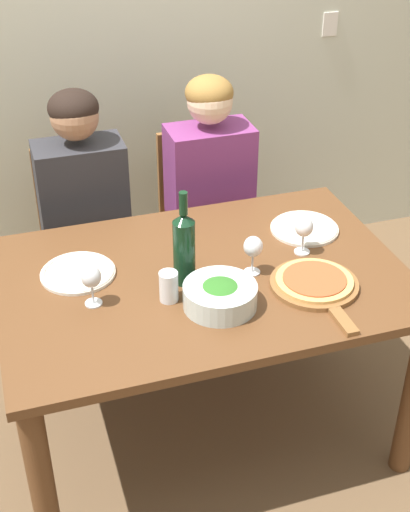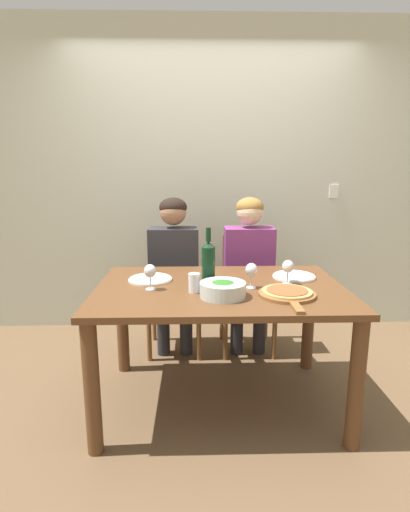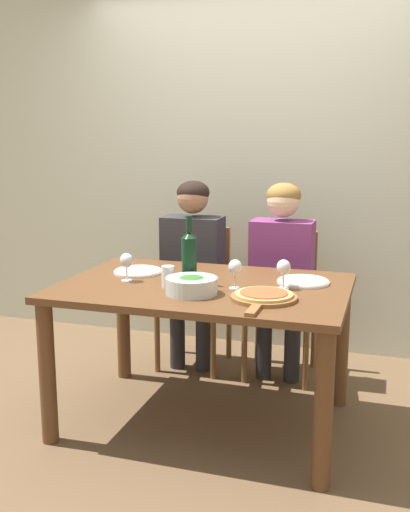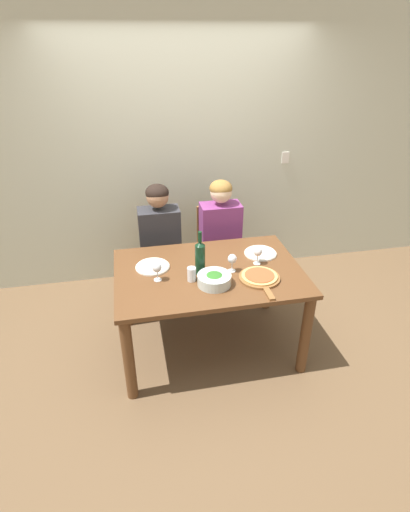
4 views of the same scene
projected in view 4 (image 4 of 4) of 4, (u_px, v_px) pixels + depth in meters
ground_plane at (208, 345)px, 3.52m from camera, size 40.00×40.00×0.00m
back_wall at (182, 153)px, 4.00m from camera, size 10.00×0.06×2.70m
dining_table at (209, 284)px, 3.20m from camera, size 1.47×1.00×0.76m
chair_left at (160, 253)px, 3.94m from camera, size 0.42×0.42×0.91m
chair_right at (218, 248)px, 4.04m from camera, size 0.42×0.42×0.91m
person_woman at (160, 236)px, 3.72m from camera, size 0.47×0.51×1.24m
person_man at (221, 230)px, 3.82m from camera, size 0.47×0.51×1.24m
wine_bottle at (200, 257)px, 3.04m from camera, size 0.08×0.08×0.36m
broccoli_bowl at (215, 279)px, 2.95m from camera, size 0.25×0.25×0.09m
dinner_plate_left at (153, 266)px, 3.18m from camera, size 0.27×0.27×0.02m
dinner_plate_right at (260, 253)px, 3.38m from camera, size 0.27×0.27×0.02m
pizza_on_board at (260, 277)px, 3.03m from camera, size 0.31×0.45×0.04m
wine_glass_left at (157, 268)px, 2.97m from camera, size 0.07×0.07×0.15m
wine_glass_right at (258, 252)px, 3.19m from camera, size 0.07×0.07×0.15m
wine_glass_centre at (232, 260)px, 3.09m from camera, size 0.07×0.07×0.15m
water_tumbler at (192, 274)px, 2.99m from camera, size 0.07×0.07×0.11m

